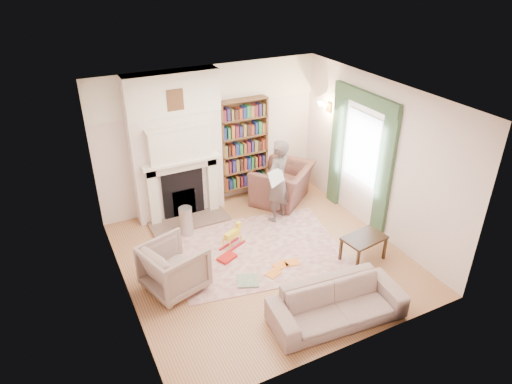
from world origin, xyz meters
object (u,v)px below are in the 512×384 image
armchair_left (174,267)px  man_reading (278,181)px  armchair_reading (282,184)px  sofa (337,304)px  bookcase (243,144)px  coffee_table (363,248)px  paraffin_heater (186,221)px  rocking_horse (232,237)px

armchair_left → man_reading: man_reading is taller
armchair_reading → sofa: 3.51m
bookcase → coffee_table: 3.18m
man_reading → sofa: bearing=50.0°
armchair_left → sofa: (1.83, -1.67, -0.11)m
armchair_reading → sofa: armchair_reading is taller
armchair_left → paraffin_heater: 1.51m
armchair_reading → armchair_left: (-2.84, -1.69, 0.00)m
rocking_horse → coffee_table: bearing=-59.2°
man_reading → rocking_horse: man_reading is taller
man_reading → rocking_horse: 1.40m
armchair_reading → rocking_horse: 1.95m
sofa → bookcase: bearing=89.5°
armchair_reading → paraffin_heater: 2.22m
armchair_left → paraffin_heater: bearing=-42.4°
bookcase → sofa: bookcase is taller
bookcase → rocking_horse: size_ratio=3.77×
bookcase → armchair_reading: (0.63, -0.52, -0.79)m
armchair_left → paraffin_heater: armchair_left is taller
sofa → paraffin_heater: 3.25m
bookcase → sofa: 4.00m
armchair_reading → sofa: (-1.01, -3.36, -0.11)m
bookcase → armchair_left: (-2.21, -2.21, -0.79)m
armchair_reading → bookcase: bearing=-78.1°
bookcase → armchair_left: bearing=-135.0°
sofa → rocking_horse: 2.35m
bookcase → armchair_reading: size_ratio=1.56×
bookcase → man_reading: (0.18, -1.12, -0.36)m
bookcase → man_reading: bearing=-81.0°
coffee_table → armchair_reading: bearing=86.8°
armchair_reading → coffee_table: armchair_reading is taller
bookcase → rocking_horse: bearing=-121.5°
coffee_table → rocking_horse: size_ratio=1.43×
bookcase → paraffin_heater: bookcase is taller
armchair_reading → paraffin_heater: armchair_reading is taller
armchair_left → man_reading: size_ratio=0.52×
sofa → armchair_left: bearing=142.7°
coffee_table → rocking_horse: (-1.82, 1.31, -0.01)m
sofa → man_reading: bearing=83.7°
sofa → man_reading: man_reading is taller
sofa → man_reading: size_ratio=1.17×
rocking_horse → armchair_reading: bearing=10.5°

